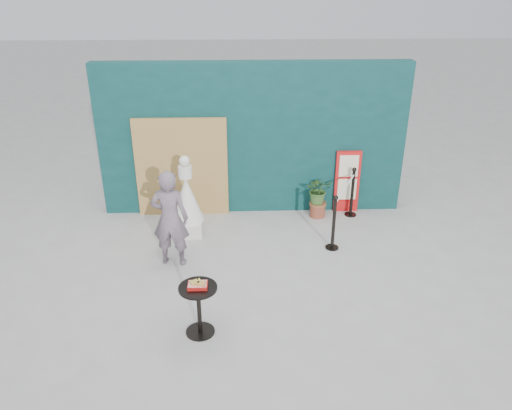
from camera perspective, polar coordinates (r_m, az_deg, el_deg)
ground at (r=7.74m, az=0.31°, el=-10.57°), size 60.00×60.00×0.00m
back_wall at (r=9.88m, az=-0.39°, el=7.52°), size 6.00×0.30×3.00m
bamboo_fence at (r=9.92m, az=-8.48°, el=4.22°), size 1.80×0.08×2.00m
woman at (r=8.28m, az=-9.80°, el=-1.53°), size 0.65×0.46×1.68m
menu_board at (r=10.22m, az=10.37°, el=2.63°), size 0.50×0.07×1.30m
statue at (r=9.27m, az=-7.88°, el=0.24°), size 0.61×0.61×1.55m
cafe_table at (r=6.85m, az=-6.57°, el=-11.03°), size 0.52×0.52×0.75m
food_basket at (r=6.69m, az=-6.67°, el=-9.02°), size 0.26×0.19×0.11m
planter at (r=9.97m, az=7.14°, el=1.31°), size 0.51×0.44×0.86m
stanchion_barrier at (r=9.48m, az=9.98°, el=-0.24°), size 0.84×1.54×1.03m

